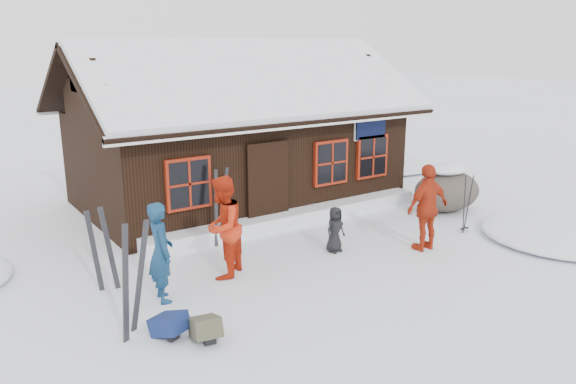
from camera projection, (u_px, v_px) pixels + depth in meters
name	position (u px, v px, depth m)	size (l,w,h in m)	color
ground	(296.00, 267.00, 11.03)	(120.00, 120.00, 0.00)	white
mountain_hut	(236.00, 144.00, 15.42)	(8.90, 6.09, 4.42)	black
snow_drift	(293.00, 218.00, 13.60)	(7.60, 0.60, 0.35)	white
snow_mounds	(307.00, 227.00, 13.42)	(20.60, 13.20, 0.48)	white
skier_teal	(161.00, 252.00, 9.40)	(0.63, 0.42, 1.74)	navy
skier_orange_left	(223.00, 227.00, 10.37)	(0.94, 0.73, 1.93)	red
skier_orange_right	(427.00, 207.00, 11.76)	(1.09, 0.45, 1.86)	#AC2A11
skier_crouched	(335.00, 229.00, 11.74)	(0.48, 0.31, 0.98)	black
boulder	(447.00, 190.00, 14.65)	(1.91, 1.43, 1.12)	#504940
ski_pair_left	(133.00, 280.00, 8.33)	(0.62, 0.33, 1.78)	black
ski_pair_mid	(102.00, 251.00, 9.80)	(0.53, 0.12, 1.59)	black
ski_pair_right	(220.00, 207.00, 12.19)	(0.53, 0.30, 1.71)	black
ski_poles	(466.00, 205.00, 12.95)	(0.25, 0.12, 1.39)	black
backpack_blue	(170.00, 328.00, 8.37)	(0.39, 0.52, 0.28)	navy
backpack_olive	(205.00, 332.00, 8.26)	(0.40, 0.53, 0.29)	#43422F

